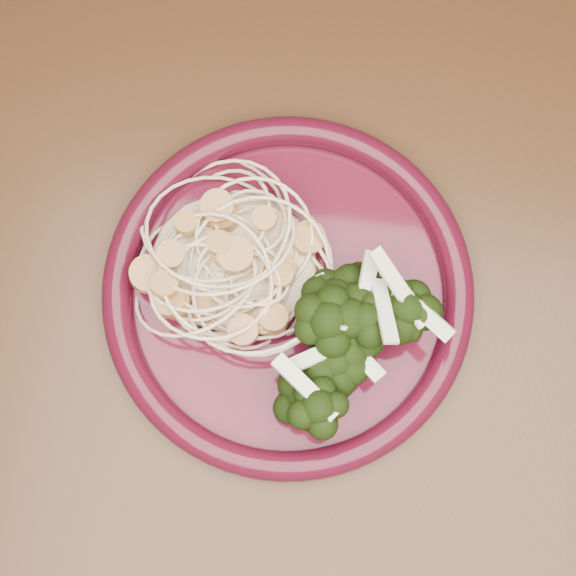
# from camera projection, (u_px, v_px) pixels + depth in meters

# --- Properties ---
(dining_table) EXTENTS (1.20, 0.80, 0.75)m
(dining_table) POSITION_uv_depth(u_px,v_px,m) (220.00, 327.00, 0.65)
(dining_table) COLOR #472814
(dining_table) RESTS_ON ground
(dinner_plate) EXTENTS (0.33, 0.33, 0.02)m
(dinner_plate) POSITION_uv_depth(u_px,v_px,m) (288.00, 291.00, 0.55)
(dinner_plate) COLOR #490C1C
(dinner_plate) RESTS_ON dining_table
(spaghetti_pile) EXTENTS (0.15, 0.14, 0.03)m
(spaghetti_pile) POSITION_uv_depth(u_px,v_px,m) (234.00, 258.00, 0.54)
(spaghetti_pile) COLOR beige
(spaghetti_pile) RESTS_ON dinner_plate
(scallop_cluster) EXTENTS (0.15, 0.15, 0.04)m
(scallop_cluster) POSITION_uv_depth(u_px,v_px,m) (230.00, 246.00, 0.51)
(scallop_cluster) COLOR tan
(scallop_cluster) RESTS_ON spaghetti_pile
(broccoli_pile) EXTENTS (0.14, 0.17, 0.05)m
(broccoli_pile) POSITION_uv_depth(u_px,v_px,m) (357.00, 322.00, 0.52)
(broccoli_pile) COLOR black
(broccoli_pile) RESTS_ON dinner_plate
(onion_garnish) EXTENTS (0.09, 0.11, 0.05)m
(onion_garnish) POSITION_uv_depth(u_px,v_px,m) (362.00, 314.00, 0.49)
(onion_garnish) COLOR #EAEAC4
(onion_garnish) RESTS_ON broccoli_pile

